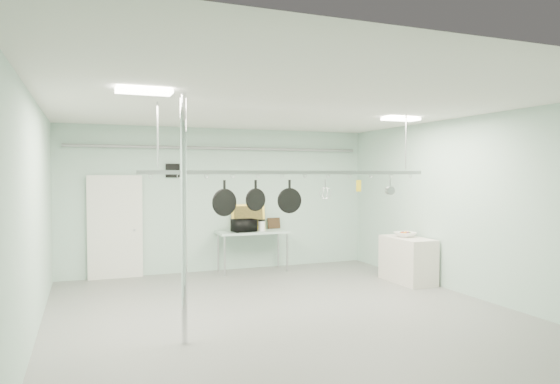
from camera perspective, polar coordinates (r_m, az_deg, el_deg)
name	(u,v)px	position (r m, az deg, el deg)	size (l,w,h in m)	color
floor	(289,317)	(7.82, 1.06, -14.09)	(8.00, 8.00, 0.00)	gray
ceiling	(289,106)	(7.58, 1.08, 9.76)	(7.00, 8.00, 0.02)	silver
back_wall	(222,200)	(11.31, -6.65, -0.86)	(7.00, 0.02, 3.20)	#A7C8B8
right_wall	(472,207)	(9.43, 21.10, -1.57)	(0.02, 8.00, 3.20)	#A7C8B8
door	(115,228)	(10.95, -18.32, -3.93)	(1.10, 0.10, 2.20)	silver
wall_vent	(173,171)	(11.05, -12.17, 2.41)	(0.30, 0.04, 0.30)	black
conduit_pipe	(223,148)	(11.23, -6.56, 4.99)	(0.07, 0.07, 6.60)	gray
chrome_pole	(184,219)	(6.47, -10.92, -3.07)	(0.08, 0.08, 3.20)	silver
prep_table	(253,234)	(11.18, -3.14, -4.84)	(1.60, 0.70, 0.91)	silver
side_cabinet	(408,260)	(10.43, 14.37, -7.52)	(0.60, 1.20, 0.90)	silver
pot_rack	(294,171)	(7.86, 1.59, 2.46)	(4.80, 0.06, 1.00)	#B7B7BC
light_panel_left	(144,91)	(6.25, -15.28, 11.05)	(0.65, 0.30, 0.05)	white
light_panel_right	(401,119)	(9.25, 13.63, 8.12)	(0.65, 0.30, 0.05)	white
microwave	(244,225)	(11.01, -4.13, -3.83)	(0.51, 0.34, 0.28)	black
coffee_canister	(262,226)	(11.13, -2.12, -3.91)	(0.15, 0.15, 0.22)	white
painting_large	(248,217)	(11.42, -3.66, -2.86)	(0.78, 0.05, 0.58)	yellow
painting_small	(274,223)	(11.64, -0.71, -3.58)	(0.30, 0.04, 0.25)	#322111
fruit_bowl	(405,235)	(10.43, 14.14, -4.74)	(0.41, 0.41, 0.10)	white
skillet_left	(224,198)	(7.50, -6.37, -0.74)	(0.41, 0.06, 0.55)	black
skillet_mid	(256,195)	(7.64, -2.80, -0.39)	(0.35, 0.06, 0.47)	black
skillet_right	(289,197)	(7.84, 1.09, -0.54)	(0.40, 0.06, 0.53)	black
whisk	(325,190)	(8.10, 5.19, 0.23)	(0.19, 0.19, 0.34)	silver
grater	(359,186)	(8.39, 8.98, 0.70)	(0.09, 0.02, 0.21)	gold
saucepan	(390,187)	(8.72, 12.46, 0.61)	(0.14, 0.08, 0.25)	#ADADB2
fruit_cluster	(405,233)	(10.43, 14.14, -4.52)	(0.24, 0.24, 0.09)	#B32A10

